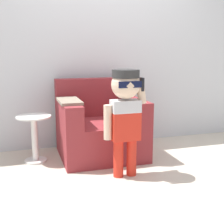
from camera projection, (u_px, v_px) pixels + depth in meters
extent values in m
plane|color=beige|center=(120.00, 159.00, 3.63)|extent=(10.00, 10.00, 0.00)
cube|color=silver|center=(103.00, 46.00, 4.04)|extent=(10.00, 0.05, 2.60)
cube|color=maroon|center=(101.00, 139.00, 3.72)|extent=(0.96, 0.86, 0.43)
cube|color=maroon|center=(94.00, 97.00, 3.95)|extent=(0.96, 0.17, 0.47)
cube|color=maroon|center=(70.00, 114.00, 3.46)|extent=(0.19, 0.70, 0.26)
cube|color=maroon|center=(134.00, 110.00, 3.68)|extent=(0.19, 0.70, 0.26)
cube|color=gray|center=(69.00, 101.00, 3.43)|extent=(0.23, 0.47, 0.03)
cylinder|color=red|center=(118.00, 158.00, 3.11)|extent=(0.10, 0.10, 0.38)
cylinder|color=red|center=(131.00, 157.00, 3.15)|extent=(0.10, 0.10, 0.38)
cube|color=red|center=(125.00, 126.00, 3.07)|extent=(0.28, 0.16, 0.28)
cube|color=silver|center=(125.00, 106.00, 3.03)|extent=(0.28, 0.16, 0.12)
sphere|color=beige|center=(126.00, 85.00, 2.99)|extent=(0.28, 0.28, 0.28)
cylinder|color=#2D2D2D|center=(126.00, 74.00, 2.96)|extent=(0.27, 0.27, 0.08)
cube|color=#2D2D2D|center=(121.00, 75.00, 3.09)|extent=(0.16, 0.13, 0.01)
cube|color=#0F1433|center=(130.00, 85.00, 2.86)|extent=(0.22, 0.01, 0.06)
cylinder|color=beige|center=(108.00, 122.00, 3.01)|extent=(0.08, 0.08, 0.34)
cylinder|color=beige|center=(141.00, 94.00, 3.05)|extent=(0.11, 0.08, 0.20)
cube|color=black|center=(142.00, 84.00, 3.01)|extent=(0.02, 0.07, 0.13)
cylinder|color=white|center=(36.00, 160.00, 3.57)|extent=(0.25, 0.25, 0.02)
cylinder|color=white|center=(35.00, 140.00, 3.52)|extent=(0.07, 0.07, 0.51)
cylinder|color=white|center=(34.00, 117.00, 3.47)|extent=(0.39, 0.39, 0.02)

